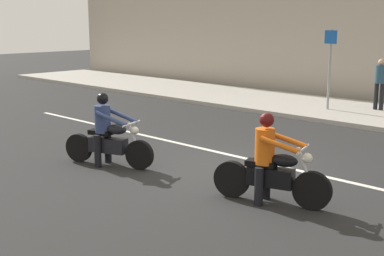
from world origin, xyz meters
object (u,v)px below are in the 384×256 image
(motorcycle_with_rider_denim_blue, at_px, (107,136))
(pedestrian_bystander, at_px, (380,80))
(motorcycle_with_rider_orange_stripe, at_px, (270,167))
(street_sign_post, at_px, (330,62))

(motorcycle_with_rider_denim_blue, xyz_separation_m, pedestrian_bystander, (1.45, 10.21, 0.49))
(motorcycle_with_rider_orange_stripe, bearing_deg, pedestrian_bystander, 104.25)
(motorcycle_with_rider_orange_stripe, xyz_separation_m, street_sign_post, (-3.77, 8.66, 1.11))
(motorcycle_with_rider_denim_blue, bearing_deg, pedestrian_bystander, 81.90)
(motorcycle_with_rider_orange_stripe, distance_m, pedestrian_bystander, 10.06)
(motorcycle_with_rider_denim_blue, relative_size, pedestrian_bystander, 1.22)
(pedestrian_bystander, bearing_deg, street_sign_post, -140.39)
(motorcycle_with_rider_denim_blue, distance_m, pedestrian_bystander, 10.32)
(motorcycle_with_rider_orange_stripe, height_order, pedestrian_bystander, pedestrian_bystander)
(street_sign_post, xyz_separation_m, pedestrian_bystander, (1.30, 1.07, -0.61))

